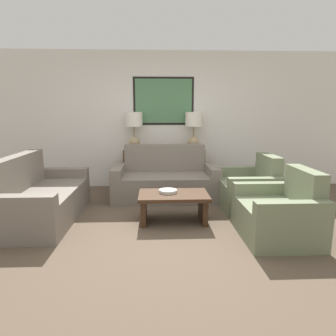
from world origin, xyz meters
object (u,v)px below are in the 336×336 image
(table_lamp_right, at_px, (194,126))
(coffee_table, at_px, (173,202))
(console_table, at_px, (164,169))
(armchair_near_back_wall, at_px, (250,190))
(couch_by_side, at_px, (41,199))
(couch_by_back_wall, at_px, (165,181))
(armchair_near_camera, at_px, (279,214))
(table_lamp_left, at_px, (134,127))
(decorative_bowl, at_px, (168,191))

(table_lamp_right, height_order, coffee_table, table_lamp_right)
(console_table, xyz_separation_m, armchair_near_back_wall, (1.32, -1.26, -0.10))
(console_table, bearing_deg, coffee_table, -87.71)
(console_table, relative_size, couch_by_side, 0.87)
(table_lamp_right, xyz_separation_m, armchair_near_back_wall, (0.74, -1.26, -0.93))
(couch_by_back_wall, height_order, couch_by_side, same)
(armchair_near_back_wall, relative_size, armchair_near_camera, 1.00)
(table_lamp_left, relative_size, couch_by_side, 0.40)
(couch_by_side, distance_m, coffee_table, 1.86)
(table_lamp_right, height_order, couch_by_side, table_lamp_right)
(couch_by_side, relative_size, coffee_table, 1.90)
(couch_by_back_wall, relative_size, couch_by_side, 1.00)
(table_lamp_right, bearing_deg, decorative_bowl, -107.92)
(table_lamp_left, xyz_separation_m, armchair_near_back_wall, (1.89, -1.26, -0.93))
(decorative_bowl, height_order, armchair_near_camera, armchair_near_camera)
(couch_by_side, bearing_deg, console_table, 43.11)
(table_lamp_right, height_order, armchair_near_camera, table_lamp_right)
(couch_by_side, relative_size, armchair_near_camera, 1.82)
(coffee_table, bearing_deg, couch_by_side, 174.90)
(console_table, xyz_separation_m, table_lamp_left, (-0.57, 0.00, 0.83))
(console_table, distance_m, couch_by_side, 2.44)
(console_table, height_order, couch_by_side, couch_by_side)
(table_lamp_left, distance_m, couch_by_back_wall, 1.27)
(table_lamp_right, relative_size, couch_by_side, 0.40)
(table_lamp_left, bearing_deg, coffee_table, -70.58)
(table_lamp_left, height_order, couch_by_back_wall, table_lamp_left)
(console_table, distance_m, armchair_near_camera, 2.74)
(table_lamp_left, xyz_separation_m, decorative_bowl, (0.57, -1.78, -0.80))
(table_lamp_left, height_order, couch_by_side, table_lamp_left)
(coffee_table, relative_size, armchair_near_back_wall, 0.96)
(couch_by_back_wall, relative_size, armchair_near_camera, 1.82)
(couch_by_side, xyz_separation_m, decorative_bowl, (1.77, -0.12, 0.12))
(console_table, bearing_deg, decorative_bowl, -90.13)
(table_lamp_left, bearing_deg, decorative_bowl, -72.31)
(table_lamp_right, height_order, couch_by_back_wall, table_lamp_right)
(armchair_near_back_wall, height_order, armchair_near_camera, same)
(couch_by_side, distance_m, decorative_bowl, 1.78)
(console_table, xyz_separation_m, coffee_table, (0.07, -1.83, -0.10))
(couch_by_back_wall, height_order, armchair_near_back_wall, couch_by_back_wall)
(table_lamp_left, bearing_deg, table_lamp_right, 0.00)
(table_lamp_left, relative_size, armchair_near_camera, 0.72)
(couch_by_back_wall, distance_m, couch_by_side, 2.04)
(table_lamp_left, distance_m, armchair_near_back_wall, 2.45)
(armchair_near_camera, bearing_deg, couch_by_back_wall, 127.11)
(table_lamp_right, bearing_deg, coffee_table, -105.25)
(couch_by_side, xyz_separation_m, armchair_near_camera, (3.09, -0.74, -0.01))
(table_lamp_left, xyz_separation_m, coffee_table, (0.64, -1.83, -0.93))
(console_table, height_order, table_lamp_left, table_lamp_left)
(table_lamp_right, xyz_separation_m, decorative_bowl, (-0.58, -1.78, -0.80))
(table_lamp_right, distance_m, armchair_near_back_wall, 1.73)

